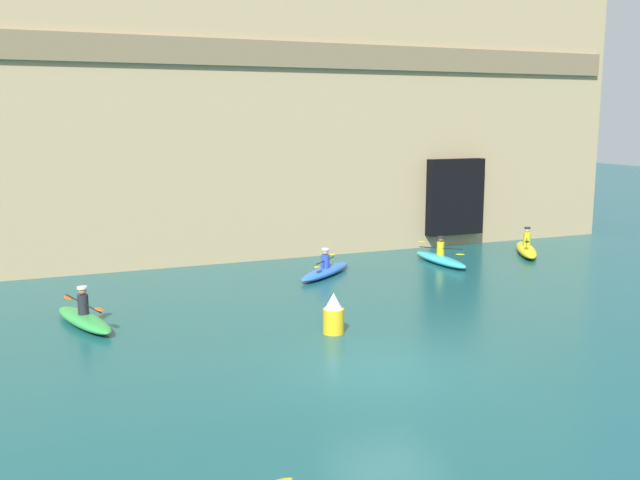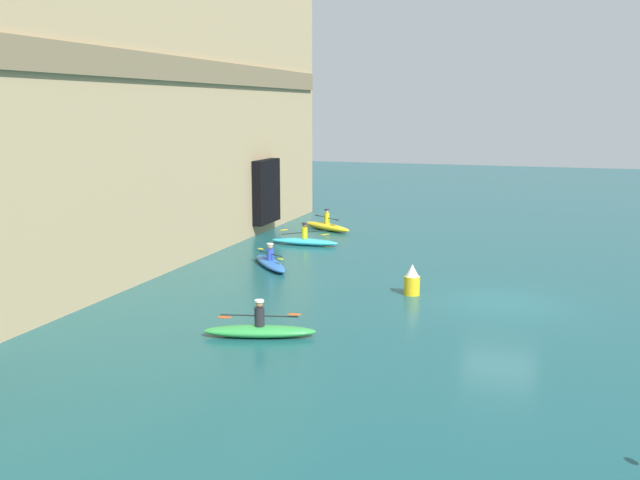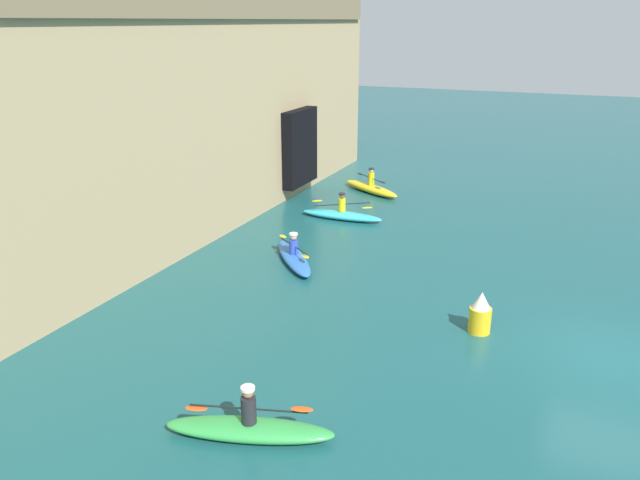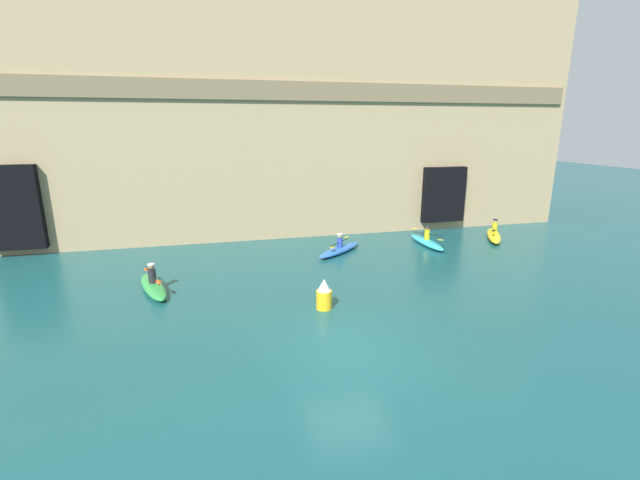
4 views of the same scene
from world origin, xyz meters
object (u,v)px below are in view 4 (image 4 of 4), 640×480
marker_buoy (324,295)px  kayak_cyan (427,241)px  kayak_green (153,286)px  kayak_yellow (494,235)px  kayak_blue (340,249)px

marker_buoy → kayak_cyan: bearing=41.8°
kayak_cyan → kayak_green: kayak_green is taller
kayak_yellow → marker_buoy: size_ratio=3.06×
kayak_cyan → kayak_blue: bearing=-87.4°
kayak_yellow → marker_buoy: kayak_yellow is taller
kayak_blue → marker_buoy: bearing=29.4°
marker_buoy → kayak_blue: bearing=68.7°
kayak_cyan → kayak_green: 14.26m
kayak_yellow → kayak_blue: 9.56m
kayak_cyan → marker_buoy: size_ratio=3.05×
kayak_cyan → kayak_yellow: bearing=93.1°
kayak_blue → kayak_green: 9.31m
kayak_yellow → kayak_cyan: 4.46m
kayak_blue → kayak_green: (-8.72, -3.23, 0.01)m
marker_buoy → kayak_yellow: bearing=30.5°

